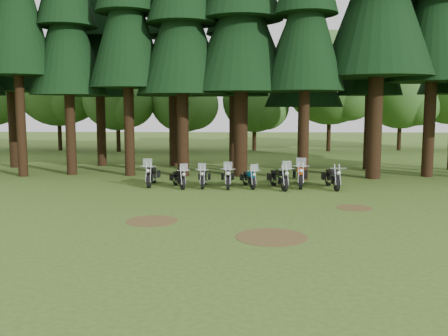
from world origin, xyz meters
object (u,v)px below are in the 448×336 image
(motorcycle_2, at_px, (204,178))
(motorcycle_5, at_px, (279,179))
(motorcycle_1, at_px, (179,179))
(motorcycle_6, at_px, (300,176))
(motorcycle_3, at_px, (228,178))
(motorcycle_4, at_px, (249,179))
(motorcycle_7, at_px, (332,178))
(motorcycle_0, at_px, (151,176))

(motorcycle_2, distance_m, motorcycle_5, 3.69)
(motorcycle_1, height_order, motorcycle_5, motorcycle_5)
(motorcycle_2, bearing_deg, motorcycle_6, 3.18)
(motorcycle_2, relative_size, motorcycle_6, 0.83)
(motorcycle_3, relative_size, motorcycle_4, 1.10)
(motorcycle_1, xyz_separation_m, motorcycle_7, (7.44, -0.01, 0.06))
(motorcycle_0, bearing_deg, motorcycle_2, -9.14)
(motorcycle_0, relative_size, motorcycle_6, 0.94)
(motorcycle_2, bearing_deg, motorcycle_5, -6.74)
(motorcycle_3, bearing_deg, motorcycle_2, 171.05)
(motorcycle_1, height_order, motorcycle_3, motorcycle_3)
(motorcycle_6, bearing_deg, motorcycle_0, -175.55)
(motorcycle_4, relative_size, motorcycle_5, 0.86)
(motorcycle_0, distance_m, motorcycle_1, 1.58)
(motorcycle_0, relative_size, motorcycle_3, 1.06)
(motorcycle_2, relative_size, motorcycle_4, 1.02)
(motorcycle_4, distance_m, motorcycle_6, 2.56)
(motorcycle_5, xyz_separation_m, motorcycle_6, (1.10, 0.70, 0.03))
(motorcycle_4, xyz_separation_m, motorcycle_7, (4.01, -0.14, 0.06))
(motorcycle_0, distance_m, motorcycle_5, 6.37)
(motorcycle_6, distance_m, motorcycle_7, 1.57)
(motorcycle_4, bearing_deg, motorcycle_2, 163.19)
(motorcycle_2, distance_m, motorcycle_4, 2.24)
(motorcycle_4, bearing_deg, motorcycle_3, 167.95)
(motorcycle_0, height_order, motorcycle_2, motorcycle_0)
(motorcycle_2, height_order, motorcycle_5, motorcycle_5)
(motorcycle_1, distance_m, motorcycle_2, 1.22)
(motorcycle_1, relative_size, motorcycle_3, 0.90)
(motorcycle_1, xyz_separation_m, motorcycle_5, (4.86, -0.20, 0.06))
(motorcycle_2, height_order, motorcycle_3, motorcycle_3)
(motorcycle_5, bearing_deg, motorcycle_6, 17.57)
(motorcycle_4, bearing_deg, motorcycle_0, 160.40)
(motorcycle_2, height_order, motorcycle_4, motorcycle_2)
(motorcycle_1, bearing_deg, motorcycle_3, -19.10)
(motorcycle_1, height_order, motorcycle_7, motorcycle_1)
(motorcycle_0, bearing_deg, motorcycle_7, -5.23)
(motorcycle_6, bearing_deg, motorcycle_1, -169.90)
(motorcycle_5, distance_m, motorcycle_6, 1.30)
(motorcycle_6, height_order, motorcycle_7, motorcycle_6)
(motorcycle_7, bearing_deg, motorcycle_2, 173.87)
(motorcycle_4, bearing_deg, motorcycle_1, 168.23)
(motorcycle_2, xyz_separation_m, motorcycle_5, (3.66, -0.44, 0.06))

